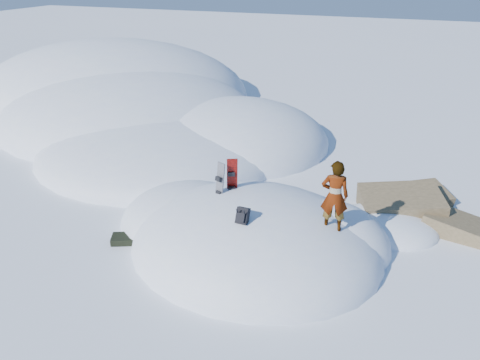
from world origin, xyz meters
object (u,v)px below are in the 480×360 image
(snowboard_red, at_px, (232,183))
(person, at_px, (335,196))
(backpack, at_px, (242,216))
(snowboard_dark, at_px, (219,187))

(snowboard_red, distance_m, person, 3.08)
(backpack, relative_size, person, 0.26)
(snowboard_dark, relative_size, backpack, 2.93)
(snowboard_red, distance_m, snowboard_dark, 0.43)
(snowboard_red, relative_size, snowboard_dark, 1.09)
(snowboard_dark, relative_size, person, 0.77)
(snowboard_dark, distance_m, person, 3.25)
(snowboard_dark, xyz_separation_m, person, (3.20, -0.32, 0.47))
(snowboard_red, height_order, person, person)
(backpack, distance_m, person, 2.29)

